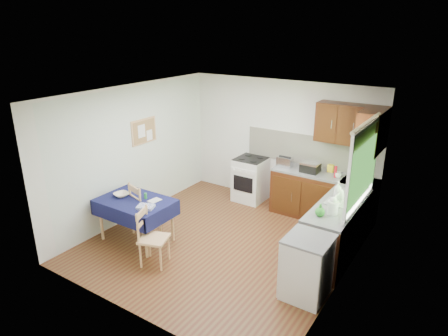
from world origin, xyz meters
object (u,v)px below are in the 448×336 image
Objects in this scene: chair_far at (143,208)px; chair_near at (151,236)px; dining_table at (135,206)px; kettle at (333,206)px; toaster at (285,162)px; dish_rack at (339,202)px; sandwich_press at (310,167)px.

chair_far is 1.07× the size of chair_near.
kettle is (3.00, 0.98, 0.38)m from dining_table.
toaster is (1.56, 2.45, 0.36)m from dining_table.
dish_rack is (2.27, 1.76, 0.44)m from chair_near.
sandwich_press reaches higher than dish_rack.
chair_far is 3.67× the size of kettle.
chair_near is 2.73m from kettle.
dish_rack reaches higher than chair_far.
toaster is 0.51m from sandwich_press.
dining_table is 3.13× the size of dish_rack.
toaster is at bearing -173.86° from sandwich_press.
chair_far is at bearing -142.42° from dish_rack.
kettle reaches higher than chair_far.
kettle is at bearing 38.97° from dining_table.
dish_rack reaches higher than dining_table.
dining_table is 3.77× the size of sandwich_press.
dish_rack is 1.49× the size of kettle.
chair_near is 3.01m from toaster.
dining_table is at bearing 41.73° from chair_near.
dish_rack reaches higher than chair_near.
chair_near is 2.76× the size of sandwich_press.
chair_near is 3.15× the size of toaster.
chair_far is 0.93m from chair_near.
toaster is 0.88× the size of sandwich_press.
toaster reaches higher than dining_table.
sandwich_press is at bearing 11.71° from toaster.
toaster reaches higher than chair_far.
kettle is (1.44, -1.47, 0.02)m from toaster.
dining_table is 1.37× the size of chair_near.
dining_table is 3.28m from dish_rack.
chair_near is at bearing -96.47° from toaster.
chair_near reaches higher than dining_table.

